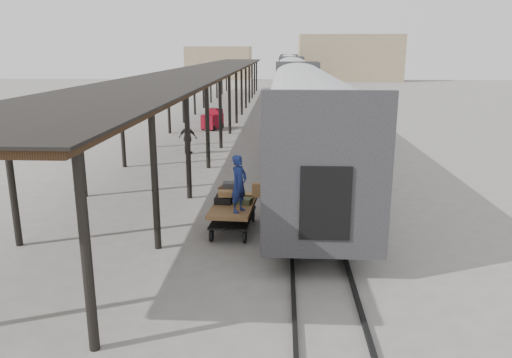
{
  "coord_description": "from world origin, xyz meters",
  "views": [
    {
      "loc": [
        2.17,
        -15.21,
        5.56
      ],
      "look_at": [
        1.39,
        -0.49,
        1.7
      ],
      "focal_mm": 35.0,
      "sensor_mm": 36.0,
      "label": 1
    }
  ],
  "objects_px": {
    "baggage_cart": "(233,211)",
    "pedestrian": "(188,138)",
    "luggage_tug": "(213,120)",
    "porter": "(239,184)"
  },
  "relations": [
    {
      "from": "baggage_cart",
      "to": "porter",
      "type": "bearing_deg",
      "value": -65.05
    },
    {
      "from": "pedestrian",
      "to": "luggage_tug",
      "type": "bearing_deg",
      "value": -76.84
    },
    {
      "from": "baggage_cart",
      "to": "porter",
      "type": "distance_m",
      "value": 1.28
    },
    {
      "from": "pedestrian",
      "to": "baggage_cart",
      "type": "bearing_deg",
      "value": 121.38
    },
    {
      "from": "baggage_cart",
      "to": "luggage_tug",
      "type": "relative_size",
      "value": 1.33
    },
    {
      "from": "luggage_tug",
      "to": "pedestrian",
      "type": "relative_size",
      "value": 1.06
    },
    {
      "from": "baggage_cart",
      "to": "luggage_tug",
      "type": "xyz_separation_m",
      "value": [
        -3.43,
        20.28,
        0.01
      ]
    },
    {
      "from": "luggage_tug",
      "to": "pedestrian",
      "type": "height_order",
      "value": "pedestrian"
    },
    {
      "from": "baggage_cart",
      "to": "pedestrian",
      "type": "xyz_separation_m",
      "value": [
        -3.6,
        11.73,
        0.23
      ]
    },
    {
      "from": "luggage_tug",
      "to": "pedestrian",
      "type": "distance_m",
      "value": 8.56
    }
  ]
}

